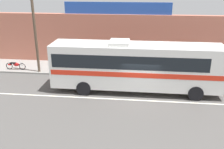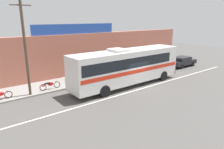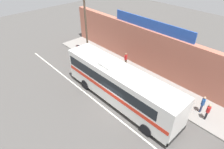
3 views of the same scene
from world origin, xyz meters
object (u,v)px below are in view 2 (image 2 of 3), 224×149
at_px(intercity_bus, 127,65).
at_px(parked_car, 182,61).
at_px(motorcycle_purple, 50,85).
at_px(pedestrian_far_left, 140,60).
at_px(pedestrian_far_right, 146,61).
at_px(pedestrian_near_shop, 70,71).
at_px(utility_pole, 25,47).

height_order(intercity_bus, parked_car, intercity_bus).
bearing_deg(parked_car, motorcycle_purple, 174.64).
bearing_deg(pedestrian_far_left, parked_car, -25.35).
relative_size(pedestrian_far_right, pedestrian_near_shop, 0.95).
height_order(pedestrian_far_right, pedestrian_near_shop, pedestrian_near_shop).
bearing_deg(intercity_bus, parked_car, 7.43).
relative_size(parked_car, motorcycle_purple, 2.22).
bearing_deg(pedestrian_far_right, pedestrian_near_shop, 173.08).
bearing_deg(pedestrian_far_left, utility_pole, -175.23).
height_order(motorcycle_purple, pedestrian_far_right, pedestrian_far_right).
bearing_deg(parked_car, utility_pole, 175.96).
bearing_deg(pedestrian_far_right, intercity_bus, -151.40).
relative_size(parked_car, utility_pole, 0.55).
relative_size(intercity_bus, utility_pole, 1.53).
bearing_deg(utility_pole, pedestrian_far_left, 4.77).
distance_m(parked_car, motorcycle_purple, 18.36).
relative_size(utility_pole, motorcycle_purple, 4.06).
relative_size(parked_car, pedestrian_far_left, 2.56).
height_order(utility_pole, pedestrian_far_left, utility_pole).
xyz_separation_m(motorcycle_purple, pedestrian_far_right, (13.38, 0.44, 0.51)).
bearing_deg(parked_car, pedestrian_far_right, 156.27).
height_order(intercity_bus, pedestrian_far_left, intercity_bus).
distance_m(utility_pole, motorcycle_purple, 4.15).
bearing_deg(utility_pole, intercity_bus, -19.01).
height_order(motorcycle_purple, pedestrian_near_shop, pedestrian_near_shop).
relative_size(parked_car, pedestrian_near_shop, 2.56).
height_order(intercity_bus, pedestrian_near_shop, intercity_bus).
xyz_separation_m(pedestrian_far_right, pedestrian_far_left, (-0.68, 0.49, 0.06)).
bearing_deg(motorcycle_purple, pedestrian_far_left, 4.17).
xyz_separation_m(intercity_bus, motorcycle_purple, (-6.66, 3.23, -1.50)).
xyz_separation_m(parked_car, pedestrian_near_shop, (-15.36, 3.42, 0.39)).
relative_size(pedestrian_far_left, pedestrian_near_shop, 1.00).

